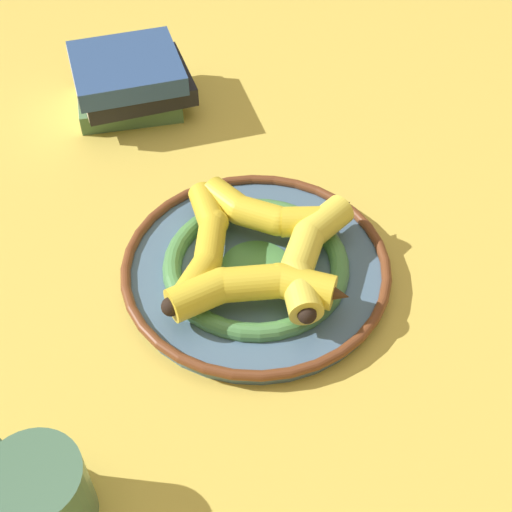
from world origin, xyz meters
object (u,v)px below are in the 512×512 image
(banana_c, at_px, (258,211))
(banana_b, at_px, (205,245))
(banana_d, at_px, (310,252))
(banana_a, at_px, (255,287))
(book_stack, at_px, (129,82))
(decorative_bowl, at_px, (256,268))
(coffee_mug, at_px, (38,493))

(banana_c, bearing_deg, banana_b, -115.99)
(banana_d, bearing_deg, banana_c, -121.57)
(banana_a, bearing_deg, book_stack, -70.98)
(book_stack, bearing_deg, banana_b, 92.19)
(banana_b, distance_m, banana_d, 0.12)
(book_stack, bearing_deg, banana_a, 96.21)
(decorative_bowl, xyz_separation_m, banana_b, (-0.03, 0.05, 0.03))
(coffee_mug, bearing_deg, banana_a, -87.48)
(coffee_mug, bearing_deg, banana_d, -89.69)
(banana_a, height_order, banana_b, banana_a)
(banana_c, bearing_deg, banana_d, -26.40)
(banana_b, relative_size, coffee_mug, 1.36)
(decorative_bowl, xyz_separation_m, book_stack, (0.19, 0.34, 0.03))
(banana_a, distance_m, book_stack, 0.45)
(banana_a, relative_size, banana_b, 0.97)
(banana_a, height_order, coffee_mug, coffee_mug)
(decorative_bowl, distance_m, banana_c, 0.07)
(banana_b, distance_m, coffee_mug, 0.33)
(decorative_bowl, distance_m, banana_a, 0.07)
(banana_b, bearing_deg, banana_a, -134.86)
(book_stack, height_order, coffee_mug, same)
(banana_a, height_order, banana_c, banana_a)
(book_stack, relative_size, coffee_mug, 1.63)
(banana_a, height_order, banana_d, same)
(book_stack, bearing_deg, banana_d, 106.90)
(banana_c, height_order, book_stack, book_stack)
(decorative_bowl, relative_size, book_stack, 1.46)
(banana_c, height_order, banana_d, banana_d)
(banana_c, bearing_deg, book_stack, 146.43)
(decorative_bowl, distance_m, banana_d, 0.07)
(banana_a, bearing_deg, banana_b, -54.36)
(banana_b, relative_size, banana_c, 1.07)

